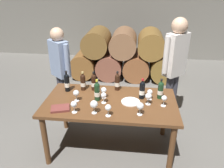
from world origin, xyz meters
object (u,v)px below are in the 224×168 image
(wine_glass_3, at_px, (74,105))
(wine_glass_6, at_px, (94,105))
(wine_bottle_1, at_px, (97,91))
(wine_bottle_5, at_px, (161,90))
(wine_glass_0, at_px, (140,106))
(wine_glass_7, at_px, (108,108))
(wine_bottle_6, at_px, (67,82))
(wine_bottle_3, at_px, (83,82))
(tasting_notebook, at_px, (60,108))
(serving_plate, at_px, (131,102))
(wine_glass_1, at_px, (76,93))
(wine_glass_5, at_px, (104,96))
(wine_bottle_4, at_px, (94,82))
(wine_glass_4, at_px, (149,97))
(dining_table, at_px, (110,107))
(taster_seated_left, at_px, (60,67))
(sommelier_presenting, at_px, (175,63))
(wine_glass_2, at_px, (164,99))
(wine_bottle_0, at_px, (117,82))
(wine_glass_9, at_px, (150,93))
(wine_glass_8, at_px, (104,91))

(wine_glass_3, xyz_separation_m, wine_glass_6, (0.24, 0.01, 0.01))
(wine_bottle_1, xyz_separation_m, wine_glass_6, (0.02, -0.31, -0.01))
(wine_bottle_5, relative_size, wine_glass_0, 1.73)
(wine_glass_3, relative_size, wine_glass_7, 1.01)
(wine_bottle_6, distance_m, wine_glass_3, 0.59)
(wine_bottle_3, xyz_separation_m, tasting_notebook, (-0.16, -0.55, -0.11))
(wine_glass_7, xyz_separation_m, serving_plate, (0.24, 0.35, -0.10))
(wine_bottle_3, height_order, wine_glass_1, wine_bottle_3)
(wine_glass_6, distance_m, serving_plate, 0.53)
(wine_glass_3, bearing_deg, wine_glass_5, 39.82)
(wine_bottle_4, relative_size, wine_glass_4, 1.74)
(wine_bottle_6, relative_size, tasting_notebook, 1.37)
(wine_bottle_4, distance_m, wine_glass_0, 0.86)
(wine_bottle_4, bearing_deg, wine_glass_5, -61.44)
(dining_table, distance_m, wine_glass_6, 0.39)
(wine_glass_6, distance_m, taster_seated_left, 1.26)
(tasting_notebook, distance_m, sommelier_presenting, 1.80)
(wine_bottle_1, height_order, wine_glass_2, wine_bottle_1)
(wine_bottle_6, relative_size, wine_glass_6, 1.83)
(dining_table, bearing_deg, sommelier_presenting, 40.23)
(tasting_notebook, bearing_deg, taster_seated_left, 90.62)
(wine_glass_6, relative_size, serving_plate, 0.69)
(wine_bottle_4, distance_m, wine_glass_2, 1.00)
(wine_bottle_1, height_order, wine_bottle_3, wine_bottle_1)
(wine_glass_2, bearing_deg, wine_bottle_3, 163.30)
(tasting_notebook, bearing_deg, wine_bottle_3, 57.06)
(wine_glass_2, distance_m, wine_glass_5, 0.75)
(wine_bottle_5, distance_m, wine_glass_2, 0.20)
(wine_bottle_4, xyz_separation_m, tasting_notebook, (-0.31, -0.57, -0.11))
(wine_glass_5, distance_m, tasting_notebook, 0.55)
(wine_bottle_0, distance_m, wine_bottle_4, 0.33)
(wine_glass_7, bearing_deg, wine_glass_2, 24.42)
(wine_bottle_0, height_order, wine_bottle_4, wine_bottle_0)
(wine_glass_5, xyz_separation_m, wine_glass_7, (0.09, -0.29, 0.00))
(wine_bottle_0, bearing_deg, wine_glass_1, -142.45)
(wine_bottle_5, distance_m, taster_seated_left, 1.63)
(wine_glass_9, distance_m, serving_plate, 0.28)
(wine_glass_7, bearing_deg, tasting_notebook, 172.86)
(wine_bottle_1, height_order, wine_bottle_4, wine_bottle_1)
(wine_bottle_0, relative_size, sommelier_presenting, 0.16)
(wine_glass_1, height_order, tasting_notebook, wine_glass_1)
(wine_glass_6, bearing_deg, wine_glass_2, 17.19)
(wine_bottle_5, distance_m, tasting_notebook, 1.29)
(wine_glass_0, distance_m, wine_glass_8, 0.59)
(wine_bottle_0, height_order, wine_glass_3, wine_bottle_0)
(wine_glass_7, height_order, tasting_notebook, wine_glass_7)
(dining_table, height_order, wine_bottle_0, wine_bottle_0)
(wine_glass_0, height_order, sommelier_presenting, sommelier_presenting)
(wine_glass_4, bearing_deg, wine_glass_2, -5.55)
(dining_table, relative_size, wine_bottle_5, 6.18)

